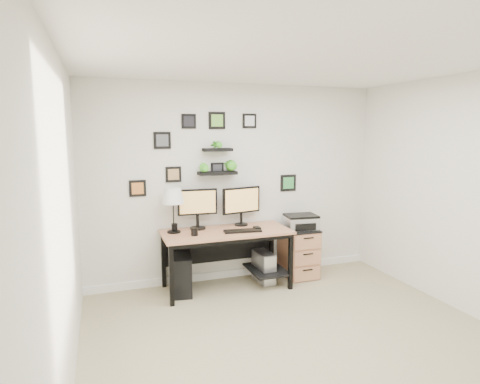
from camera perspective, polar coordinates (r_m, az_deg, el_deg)
name	(u,v)px	position (r m, az deg, el deg)	size (l,w,h in m)	color
room	(238,272)	(5.65, -0.33, -11.37)	(4.00, 4.00, 4.00)	tan
desk	(228,239)	(5.11, -1.67, -6.75)	(1.60, 0.70, 0.75)	tan
monitor_left	(198,206)	(5.09, -6.06, -1.96)	(0.50, 0.21, 0.51)	black
monitor_right	(241,203)	(5.26, 0.21, -1.55)	(0.54, 0.21, 0.51)	black
keyboard	(243,231)	(4.98, 0.37, -5.55)	(0.46, 0.15, 0.02)	black
mouse	(257,228)	(5.11, 2.43, -5.15)	(0.07, 0.11, 0.03)	black
table_lamp	(173,197)	(4.93, -9.50, -0.70)	(0.27, 0.27, 0.55)	black
mug	(194,232)	(4.83, -6.50, -5.64)	(0.08, 0.08, 0.09)	black
pen_cup	(175,227)	(5.07, -9.30, -4.98)	(0.08, 0.08, 0.10)	black
pc_tower_black	(182,274)	(5.10, -8.20, -11.46)	(0.21, 0.48, 0.48)	black
pc_tower_grey	(264,267)	(5.41, 3.40, -10.59)	(0.20, 0.42, 0.41)	gray
file_cabinet	(299,252)	(5.63, 8.34, -8.47)	(0.43, 0.53, 0.67)	tan
printer	(301,222)	(5.52, 8.68, -4.19)	(0.45, 0.38, 0.19)	silver
wall_decor	(216,157)	(5.17, -3.45, 4.98)	(2.27, 0.18, 1.08)	black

